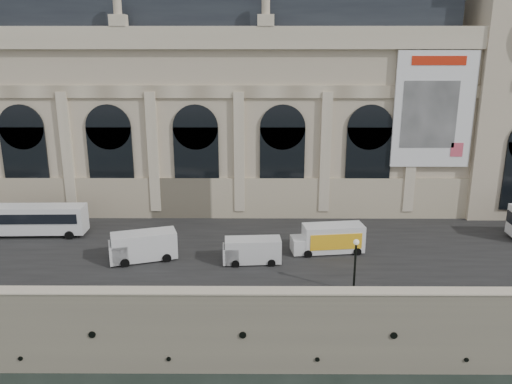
% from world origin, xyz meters
% --- Properties ---
extents(ground, '(260.00, 260.00, 0.00)m').
position_xyz_m(ground, '(0.00, 0.00, 0.00)').
color(ground, black).
rests_on(ground, ground).
extents(quay, '(160.00, 70.00, 6.00)m').
position_xyz_m(quay, '(0.00, 35.00, 3.00)').
color(quay, gray).
rests_on(quay, ground).
extents(street, '(160.00, 24.00, 0.06)m').
position_xyz_m(street, '(0.00, 14.00, 6.03)').
color(street, '#2D2D2D').
rests_on(street, quay).
extents(parapet, '(160.00, 1.40, 1.21)m').
position_xyz_m(parapet, '(0.00, 0.60, 6.62)').
color(parapet, gray).
rests_on(parapet, quay).
extents(museum, '(69.00, 18.70, 29.10)m').
position_xyz_m(museum, '(-5.98, 30.86, 19.72)').
color(museum, '#BCAA90').
rests_on(museum, quay).
extents(clock_pavilion, '(13.00, 14.72, 36.70)m').
position_xyz_m(clock_pavilion, '(34.00, 27.93, 23.42)').
color(clock_pavilion, '#BCAA90').
rests_on(clock_pavilion, quay).
extents(bus_left, '(11.64, 2.91, 3.41)m').
position_xyz_m(bus_left, '(-21.28, 15.75, 7.91)').
color(bus_left, silver).
rests_on(bus_left, quay).
extents(van_b, '(5.57, 2.55, 2.43)m').
position_xyz_m(van_b, '(2.38, 8.62, 7.24)').
color(van_b, silver).
rests_on(van_b, quay).
extents(van_c, '(6.68, 4.16, 2.79)m').
position_xyz_m(van_c, '(-8.05, 9.13, 7.43)').
color(van_c, silver).
rests_on(van_c, quay).
extents(box_truck, '(7.34, 3.26, 2.86)m').
position_xyz_m(box_truck, '(10.24, 11.25, 7.44)').
color(box_truck, silver).
rests_on(box_truck, quay).
extents(lamp_right, '(0.48, 0.48, 4.73)m').
position_xyz_m(lamp_right, '(11.14, 2.60, 8.35)').
color(lamp_right, black).
rests_on(lamp_right, quay).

